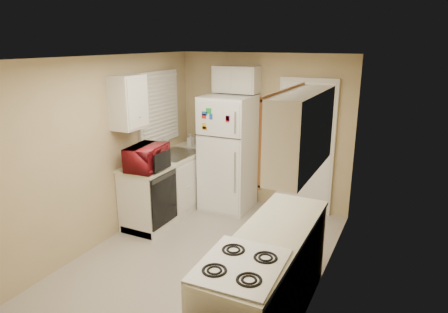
% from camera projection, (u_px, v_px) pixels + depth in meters
% --- Properties ---
extents(floor, '(3.80, 3.80, 0.00)m').
position_uv_depth(floor, '(206.00, 255.00, 4.97)').
color(floor, beige).
rests_on(floor, ground).
extents(ceiling, '(3.80, 3.80, 0.00)m').
position_uv_depth(ceiling, '(204.00, 57.00, 4.30)').
color(ceiling, white).
rests_on(ceiling, floor).
extents(wall_left, '(3.80, 3.80, 0.00)m').
position_uv_depth(wall_left, '(111.00, 149.00, 5.23)').
color(wall_left, tan).
rests_on(wall_left, floor).
extents(wall_right, '(3.80, 3.80, 0.00)m').
position_uv_depth(wall_right, '(326.00, 181.00, 4.05)').
color(wall_right, tan).
rests_on(wall_right, floor).
extents(wall_back, '(2.80, 2.80, 0.00)m').
position_uv_depth(wall_back, '(263.00, 131.00, 6.28)').
color(wall_back, tan).
rests_on(wall_back, floor).
extents(wall_front, '(2.80, 2.80, 0.00)m').
position_uv_depth(wall_front, '(84.00, 230.00, 3.00)').
color(wall_front, tan).
rests_on(wall_front, floor).
extents(left_counter, '(0.60, 1.80, 0.90)m').
position_uv_depth(left_counter, '(171.00, 185.00, 6.09)').
color(left_counter, silver).
rests_on(left_counter, floor).
extents(dishwasher, '(0.03, 0.58, 0.72)m').
position_uv_depth(dishwasher, '(164.00, 199.00, 5.44)').
color(dishwasher, black).
rests_on(dishwasher, floor).
extents(sink, '(0.54, 0.74, 0.16)m').
position_uv_depth(sink, '(175.00, 157.00, 6.10)').
color(sink, gray).
rests_on(sink, left_counter).
extents(microwave, '(0.63, 0.40, 0.39)m').
position_uv_depth(microwave, '(147.00, 159.00, 5.34)').
color(microwave, maroon).
rests_on(microwave, left_counter).
extents(soap_bottle, '(0.11, 0.11, 0.20)m').
position_uv_depth(soap_bottle, '(191.00, 140.00, 6.56)').
color(soap_bottle, beige).
rests_on(soap_bottle, left_counter).
extents(window_blinds, '(0.10, 0.98, 1.08)m').
position_uv_depth(window_blinds, '(159.00, 108.00, 6.01)').
color(window_blinds, silver).
rests_on(window_blinds, wall_left).
extents(upper_cabinet_left, '(0.30, 0.45, 0.70)m').
position_uv_depth(upper_cabinet_left, '(128.00, 102.00, 5.19)').
color(upper_cabinet_left, silver).
rests_on(upper_cabinet_left, wall_left).
extents(refrigerator, '(0.75, 0.73, 1.78)m').
position_uv_depth(refrigerator, '(228.00, 153.00, 6.19)').
color(refrigerator, white).
rests_on(refrigerator, floor).
extents(cabinet_over_fridge, '(0.70, 0.30, 0.40)m').
position_uv_depth(cabinet_over_fridge, '(236.00, 79.00, 6.09)').
color(cabinet_over_fridge, silver).
rests_on(cabinet_over_fridge, wall_back).
extents(interior_door, '(0.86, 0.06, 2.08)m').
position_uv_depth(interior_door, '(305.00, 148.00, 6.00)').
color(interior_door, white).
rests_on(interior_door, floor).
extents(right_counter, '(0.60, 2.00, 0.90)m').
position_uv_depth(right_counter, '(269.00, 279.00, 3.69)').
color(right_counter, silver).
rests_on(right_counter, floor).
extents(upper_cabinet_right, '(0.30, 1.20, 0.70)m').
position_uv_depth(upper_cabinet_right, '(302.00, 132.00, 3.51)').
color(upper_cabinet_right, silver).
rests_on(upper_cabinet_right, wall_right).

